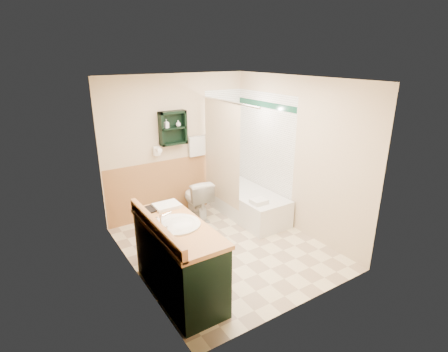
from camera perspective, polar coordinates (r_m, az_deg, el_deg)
floor at (r=5.24m, az=0.14°, el=-11.61°), size 3.00×3.00×0.00m
back_wall at (r=6.01m, az=-7.76°, el=4.80°), size 2.60×0.04×2.40m
left_wall at (r=4.21m, az=-15.14°, el=-2.17°), size 0.04×3.00×2.40m
right_wall at (r=5.53m, az=11.74°, el=3.27°), size 0.04×3.00×2.40m
ceiling at (r=4.50m, az=0.16°, el=15.86°), size 2.60×3.00×0.04m
wainscot_left at (r=4.51m, az=-13.93°, el=-10.38°), size 2.98×2.98×1.00m
wainscot_back at (r=6.19m, az=-7.33°, el=-1.54°), size 2.58×2.58×1.00m
mirror_frame at (r=3.63m, az=-12.07°, el=-0.33°), size 1.30×1.30×1.00m
mirror_glass at (r=3.63m, az=-12.00°, el=-0.32°), size 1.20×1.20×0.90m
tile_right at (r=6.08m, az=6.47°, el=3.55°), size 1.50×1.50×2.10m
tile_back at (r=6.50m, az=0.68°, el=4.71°), size 0.95×0.95×2.10m
tile_accent at (r=5.90m, az=6.71°, el=11.50°), size 1.50×1.50×0.10m
wall_shelf at (r=5.79m, az=-8.33°, el=7.77°), size 0.45×0.15×0.55m
hair_dryer at (r=5.78m, az=-10.97°, el=4.03°), size 0.10×0.24×0.18m
towel_bar at (r=6.07m, az=-4.54°, el=6.51°), size 0.40×0.06×0.40m
curtain_rod at (r=5.45m, az=0.57°, el=12.05°), size 0.03×1.60×0.03m
shower_curtain at (r=5.76m, az=-0.42°, el=3.83°), size 1.05×1.05×1.70m
vanity at (r=4.17m, az=-7.36°, el=-13.41°), size 0.59×1.42×0.90m
bathtub at (r=6.08m, az=4.10°, el=-4.58°), size 0.69×1.50×0.46m
toilet at (r=6.00m, az=-4.48°, el=-3.72°), size 0.48×0.75×0.69m
counter_towel at (r=4.39m, az=-9.31°, el=-4.79°), size 0.31×0.24×0.04m
vanity_book at (r=4.29m, az=-12.72°, el=-4.41°), size 0.15×0.05×0.21m
tub_towel at (r=5.53m, az=5.71°, el=-4.15°), size 0.24×0.20×0.07m
soap_bottle_a at (r=5.73m, az=-9.37°, el=8.08°), size 0.08×0.15×0.06m
soap_bottle_b at (r=5.82m, az=-7.48°, el=8.41°), size 0.09×0.11×0.08m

